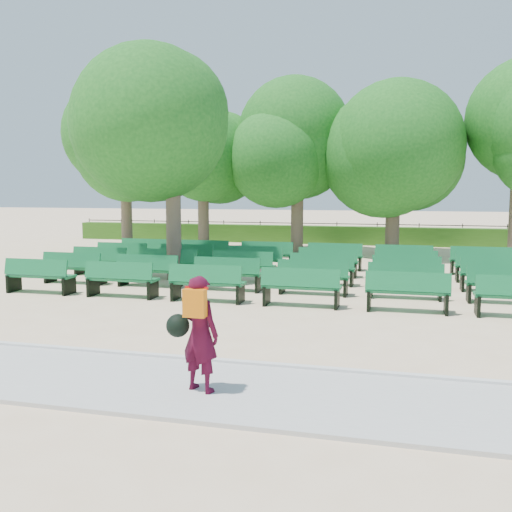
# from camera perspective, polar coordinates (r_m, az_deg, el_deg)

# --- Properties ---
(ground) EXTENTS (120.00, 120.00, 0.00)m
(ground) POSITION_cam_1_polar(r_m,az_deg,el_deg) (15.33, -1.83, -3.58)
(ground) COLOR beige
(paving) EXTENTS (30.00, 2.20, 0.06)m
(paving) POSITION_cam_1_polar(r_m,az_deg,el_deg) (8.68, -16.02, -11.71)
(paving) COLOR #B6B5B1
(paving) RESTS_ON ground
(curb) EXTENTS (30.00, 0.12, 0.10)m
(curb) POSITION_cam_1_polar(r_m,az_deg,el_deg) (9.64, -12.50, -9.63)
(curb) COLOR silver
(curb) RESTS_ON ground
(hedge) EXTENTS (26.00, 0.70, 0.90)m
(hedge) POSITION_cam_1_polar(r_m,az_deg,el_deg) (28.88, 6.01, 2.12)
(hedge) COLOR #2B5917
(hedge) RESTS_ON ground
(fence) EXTENTS (26.00, 0.10, 1.02)m
(fence) POSITION_cam_1_polar(r_m,az_deg,el_deg) (29.31, 6.12, 1.30)
(fence) COLOR black
(fence) RESTS_ON ground
(tree_line) EXTENTS (21.80, 6.80, 7.04)m
(tree_line) POSITION_cam_1_polar(r_m,az_deg,el_deg) (24.99, 4.64, 0.39)
(tree_line) COLOR #20681D
(tree_line) RESTS_ON ground
(bench_array) EXTENTS (1.88, 0.72, 1.16)m
(bench_array) POSITION_cam_1_polar(r_m,az_deg,el_deg) (16.73, 2.63, -2.39)
(bench_array) COLOR #126935
(bench_array) RESTS_ON ground
(tree_among) EXTENTS (4.51, 4.51, 6.24)m
(tree_among) POSITION_cam_1_polar(r_m,az_deg,el_deg) (17.43, -8.38, 11.44)
(tree_among) COLOR brown
(tree_among) RESTS_ON ground
(person) EXTENTS (0.77, 0.53, 1.55)m
(person) POSITION_cam_1_polar(r_m,az_deg,el_deg) (7.62, -5.83, -7.55)
(person) COLOR #40091D
(person) RESTS_ON ground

